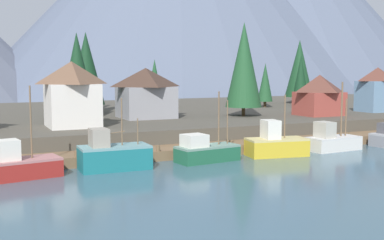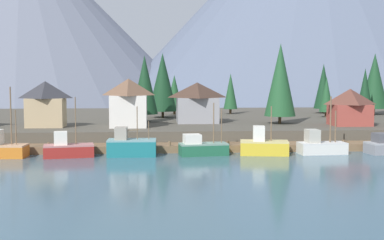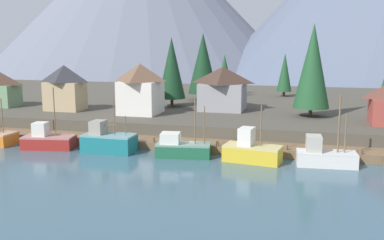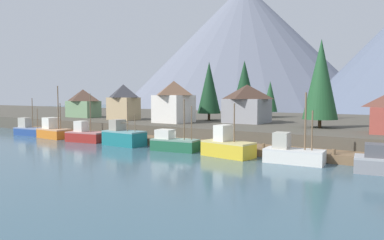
{
  "view_description": "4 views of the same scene",
  "coord_description": "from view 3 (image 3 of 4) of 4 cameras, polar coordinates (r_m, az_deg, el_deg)",
  "views": [
    {
      "loc": [
        -20.58,
        -43.89,
        8.84
      ],
      "look_at": [
        1.31,
        3.76,
        3.55
      ],
      "focal_mm": 45.15,
      "sensor_mm": 36.0,
      "label": 1
    },
    {
      "loc": [
        -5.89,
        -68.67,
        10.25
      ],
      "look_at": [
        -0.8,
        2.68,
        4.26
      ],
      "focal_mm": 48.27,
      "sensor_mm": 36.0,
      "label": 2
    },
    {
      "loc": [
        13.63,
        -50.12,
        13.2
      ],
      "look_at": [
        0.13,
        3.22,
        3.45
      ],
      "focal_mm": 41.47,
      "sensor_mm": 36.0,
      "label": 3
    },
    {
      "loc": [
        28.28,
        -39.85,
        7.3
      ],
      "look_at": [
        0.73,
        1.68,
        3.92
      ],
      "focal_mm": 33.39,
      "sensor_mm": 36.0,
      "label": 4
    }
  ],
  "objects": [
    {
      "name": "fishing_boat_yellow",
      "position": [
        49.82,
        7.67,
        -3.94
      ],
      "size": [
        6.63,
        3.83,
        6.43
      ],
      "rotation": [
        0.0,
        0.0,
        -0.16
      ],
      "color": "gold",
      "rests_on": "ground_plane"
    },
    {
      "name": "house_white",
      "position": [
        66.81,
        -6.63,
        4.08
      ],
      "size": [
        5.85,
        6.4,
        7.49
      ],
      "color": "silver",
      "rests_on": "shoreline_bank"
    },
    {
      "name": "house_grey",
      "position": [
        70.32,
        3.97,
        4.14
      ],
      "size": [
        7.2,
        6.99,
        6.81
      ],
      "color": "gray",
      "rests_on": "shoreline_bank"
    },
    {
      "name": "conifer_far_right",
      "position": [
        89.73,
        4.2,
        6.16
      ],
      "size": [
        3.36,
        3.36,
        8.17
      ],
      "color": "#4C3823",
      "rests_on": "shoreline_bank"
    },
    {
      "name": "fishing_boat_green",
      "position": [
        51.53,
        -1.39,
        -3.59
      ],
      "size": [
        6.55,
        3.45,
        6.87
      ],
      "rotation": [
        0.0,
        0.0,
        0.13
      ],
      "color": "#1E5B3D",
      "rests_on": "ground_plane"
    },
    {
      "name": "conifer_near_right",
      "position": [
        81.89,
        1.42,
        7.3
      ],
      "size": [
        5.43,
        5.43,
        12.29
      ],
      "color": "#4C3823",
      "rests_on": "shoreline_bank"
    },
    {
      "name": "dock",
      "position": [
        55.34,
        -0.45,
        -3.21
      ],
      "size": [
        80.0,
        4.0,
        1.6
      ],
      "color": "brown",
      "rests_on": "ground_plane"
    },
    {
      "name": "fishing_boat_white",
      "position": [
        49.93,
        16.64,
        -4.42
      ],
      "size": [
        6.44,
        3.18,
        7.67
      ],
      "rotation": [
        0.0,
        0.0,
        0.07
      ],
      "color": "silver",
      "rests_on": "ground_plane"
    },
    {
      "name": "conifer_mid_right",
      "position": [
        65.6,
        15.25,
        6.7
      ],
      "size": [
        5.15,
        5.15,
        13.26
      ],
      "color": "#4C3823",
      "rests_on": "shoreline_bank"
    },
    {
      "name": "conifer_back_left",
      "position": [
        73.84,
        -2.63,
        6.71
      ],
      "size": [
        4.54,
        4.54,
        11.45
      ],
      "color": "#4C3823",
      "rests_on": "shoreline_bank"
    },
    {
      "name": "ground_plane",
      "position": [
        72.74,
        3.14,
        -0.82
      ],
      "size": [
        400.0,
        400.0,
        1.0
      ],
      "primitive_type": "cube",
      "color": "#3D5B6B"
    },
    {
      "name": "shoreline_bank",
      "position": [
        84.1,
        4.73,
        1.85
      ],
      "size": [
        400.0,
        56.0,
        2.5
      ],
      "primitive_type": "cube",
      "color": "#4C473D",
      "rests_on": "ground_plane"
    },
    {
      "name": "conifer_centre",
      "position": [
        89.07,
        11.82,
        6.02
      ],
      "size": [
        2.91,
        2.91,
        8.5
      ],
      "color": "#4C3823",
      "rests_on": "shoreline_bank"
    },
    {
      "name": "fishing_boat_red",
      "position": [
        58.31,
        -18.06,
        -2.48
      ],
      "size": [
        6.64,
        3.85,
        7.67
      ],
      "rotation": [
        0.0,
        0.0,
        0.17
      ],
      "color": "maroon",
      "rests_on": "ground_plane"
    },
    {
      "name": "fishing_boat_teal",
      "position": [
        54.72,
        -10.74,
        -2.7
      ],
      "size": [
        6.33,
        3.29,
        6.45
      ],
      "rotation": [
        0.0,
        0.0,
        -0.02
      ],
      "color": "#196B70",
      "rests_on": "ground_plane"
    },
    {
      "name": "house_tan",
      "position": [
        72.54,
        -16.05,
        4.07
      ],
      "size": [
        5.97,
        4.21,
        7.1
      ],
      "color": "tan",
      "rests_on": "shoreline_bank"
    }
  ]
}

